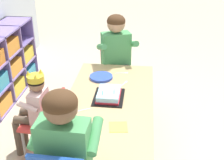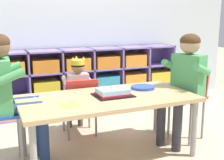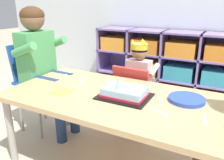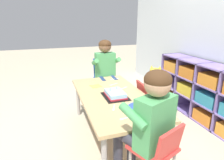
{
  "view_description": "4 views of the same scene",
  "coord_description": "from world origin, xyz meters",
  "px_view_note": "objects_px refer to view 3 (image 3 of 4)",
  "views": [
    {
      "loc": [
        -2.17,
        -0.27,
        1.85
      ],
      "look_at": [
        0.06,
        -0.02,
        0.71
      ],
      "focal_mm": 48.3,
      "sensor_mm": 36.0,
      "label": 1
    },
    {
      "loc": [
        -0.93,
        -2.23,
        1.2
      ],
      "look_at": [
        0.04,
        0.0,
        0.68
      ],
      "focal_mm": 47.02,
      "sensor_mm": 36.0,
      "label": 2
    },
    {
      "loc": [
        0.62,
        -1.24,
        1.13
      ],
      "look_at": [
        -0.02,
        -0.03,
        0.66
      ],
      "focal_mm": 37.07,
      "sensor_mm": 36.0,
      "label": 3
    },
    {
      "loc": [
        1.94,
        -0.66,
        1.38
      ],
      "look_at": [
        -0.02,
        -0.01,
        0.72
      ],
      "focal_mm": 30.73,
      "sensor_mm": 36.0,
      "label": 4
    }
  ],
  "objects_px": {
    "classroom_chair_blue": "(135,92)",
    "paper_plate_stack": "(187,99)",
    "fork_by_napkin": "(108,82)",
    "activity_table": "(117,103)",
    "fork_near_cake_tray": "(82,81)",
    "classroom_chair_adult_side": "(34,77)",
    "fork_near_child_seat": "(161,113)",
    "adult_helper_seated": "(42,57)",
    "fork_at_table_front_edge": "(67,74)",
    "birthday_cake_on_tray": "(125,93)",
    "fork_beside_plate_stack": "(205,119)",
    "child_with_crown": "(141,73)"
  },
  "relations": [
    {
      "from": "classroom_chair_blue",
      "to": "paper_plate_stack",
      "type": "height_order",
      "value": "classroom_chair_blue"
    },
    {
      "from": "fork_by_napkin",
      "to": "activity_table",
      "type": "bearing_deg",
      "value": 13.35
    },
    {
      "from": "fork_by_napkin",
      "to": "fork_near_cake_tray",
      "type": "xyz_separation_m",
      "value": [
        -0.18,
        -0.08,
        0.0
      ]
    },
    {
      "from": "activity_table",
      "to": "classroom_chair_adult_side",
      "type": "distance_m",
      "value": 0.91
    },
    {
      "from": "fork_near_child_seat",
      "to": "classroom_chair_adult_side",
      "type": "bearing_deg",
      "value": 12.4
    },
    {
      "from": "fork_by_napkin",
      "to": "adult_helper_seated",
      "type": "bearing_deg",
      "value": -113.36
    },
    {
      "from": "fork_near_cake_tray",
      "to": "fork_at_table_front_edge",
      "type": "bearing_deg",
      "value": 39.86
    },
    {
      "from": "paper_plate_stack",
      "to": "fork_by_napkin",
      "type": "bearing_deg",
      "value": 172.47
    },
    {
      "from": "activity_table",
      "to": "paper_plate_stack",
      "type": "distance_m",
      "value": 0.44
    },
    {
      "from": "fork_by_napkin",
      "to": "fork_at_table_front_edge",
      "type": "bearing_deg",
      "value": -121.54
    },
    {
      "from": "fork_near_cake_tray",
      "to": "classroom_chair_blue",
      "type": "bearing_deg",
      "value": -59.89
    },
    {
      "from": "birthday_cake_on_tray",
      "to": "fork_by_napkin",
      "type": "height_order",
      "value": "birthday_cake_on_tray"
    },
    {
      "from": "fork_at_table_front_edge",
      "to": "fork_near_child_seat",
      "type": "relative_size",
      "value": 1.09
    },
    {
      "from": "fork_beside_plate_stack",
      "to": "fork_at_table_front_edge",
      "type": "xyz_separation_m",
      "value": [
        -1.13,
        0.3,
        0.0
      ]
    },
    {
      "from": "activity_table",
      "to": "fork_beside_plate_stack",
      "type": "relative_size",
      "value": 11.46
    },
    {
      "from": "fork_near_cake_tray",
      "to": "classroom_chair_adult_side",
      "type": "bearing_deg",
      "value": 61.1
    },
    {
      "from": "classroom_chair_adult_side",
      "to": "fork_near_child_seat",
      "type": "xyz_separation_m",
      "value": [
        1.22,
        -0.26,
        0.06
      ]
    },
    {
      "from": "paper_plate_stack",
      "to": "adult_helper_seated",
      "type": "bearing_deg",
      "value": 178.69
    },
    {
      "from": "adult_helper_seated",
      "to": "classroom_chair_adult_side",
      "type": "bearing_deg",
      "value": 90.0
    },
    {
      "from": "activity_table",
      "to": "classroom_chair_blue",
      "type": "xyz_separation_m",
      "value": [
        -0.09,
        0.52,
        -0.12
      ]
    },
    {
      "from": "birthday_cake_on_tray",
      "to": "fork_at_table_front_edge",
      "type": "height_order",
      "value": "birthday_cake_on_tray"
    },
    {
      "from": "fork_beside_plate_stack",
      "to": "fork_near_child_seat",
      "type": "distance_m",
      "value": 0.23
    },
    {
      "from": "child_with_crown",
      "to": "paper_plate_stack",
      "type": "xyz_separation_m",
      "value": [
        0.49,
        -0.5,
        0.04
      ]
    },
    {
      "from": "classroom_chair_blue",
      "to": "fork_near_cake_tray",
      "type": "relative_size",
      "value": 4.48
    },
    {
      "from": "birthday_cake_on_tray",
      "to": "adult_helper_seated",
      "type": "bearing_deg",
      "value": 169.96
    },
    {
      "from": "paper_plate_stack",
      "to": "classroom_chair_adult_side",
      "type": "bearing_deg",
      "value": 178.62
    },
    {
      "from": "child_with_crown",
      "to": "fork_beside_plate_stack",
      "type": "distance_m",
      "value": 0.94
    },
    {
      "from": "activity_table",
      "to": "classroom_chair_adult_side",
      "type": "height_order",
      "value": "classroom_chair_adult_side"
    },
    {
      "from": "fork_near_child_seat",
      "to": "child_with_crown",
      "type": "bearing_deg",
      "value": -36.89
    },
    {
      "from": "adult_helper_seated",
      "to": "fork_near_cake_tray",
      "type": "relative_size",
      "value": 7.94
    },
    {
      "from": "adult_helper_seated",
      "to": "fork_at_table_front_edge",
      "type": "xyz_separation_m",
      "value": [
        0.2,
        0.07,
        -0.14
      ]
    },
    {
      "from": "adult_helper_seated",
      "to": "fork_by_napkin",
      "type": "distance_m",
      "value": 0.61
    },
    {
      "from": "fork_near_child_seat",
      "to": "fork_by_napkin",
      "type": "bearing_deg",
      "value": -7.0
    },
    {
      "from": "child_with_crown",
      "to": "adult_helper_seated",
      "type": "bearing_deg",
      "value": 37.67
    },
    {
      "from": "fork_beside_plate_stack",
      "to": "fork_at_table_front_edge",
      "type": "relative_size",
      "value": 0.98
    },
    {
      "from": "paper_plate_stack",
      "to": "classroom_chair_blue",
      "type": "bearing_deg",
      "value": 141.54
    },
    {
      "from": "classroom_chair_adult_side",
      "to": "fork_beside_plate_stack",
      "type": "distance_m",
      "value": 1.46
    },
    {
      "from": "classroom_chair_adult_side",
      "to": "fork_near_child_seat",
      "type": "relative_size",
      "value": 6.39
    },
    {
      "from": "paper_plate_stack",
      "to": "activity_table",
      "type": "bearing_deg",
      "value": -162.82
    },
    {
      "from": "classroom_chair_blue",
      "to": "fork_beside_plate_stack",
      "type": "bearing_deg",
      "value": 140.0
    },
    {
      "from": "paper_plate_stack",
      "to": "fork_at_table_front_edge",
      "type": "height_order",
      "value": "paper_plate_stack"
    },
    {
      "from": "classroom_chair_adult_side",
      "to": "birthday_cake_on_tray",
      "type": "xyz_separation_m",
      "value": [
        0.95,
        -0.15,
        0.08
      ]
    },
    {
      "from": "activity_table",
      "to": "adult_helper_seated",
      "type": "bearing_deg",
      "value": 168.73
    },
    {
      "from": "fork_by_napkin",
      "to": "fork_near_child_seat",
      "type": "distance_m",
      "value": 0.59
    },
    {
      "from": "activity_table",
      "to": "fork_by_napkin",
      "type": "height_order",
      "value": "fork_by_napkin"
    },
    {
      "from": "fork_at_table_front_edge",
      "to": "classroom_chair_adult_side",
      "type": "bearing_deg",
      "value": -85.72
    },
    {
      "from": "classroom_chair_blue",
      "to": "fork_at_table_front_edge",
      "type": "bearing_deg",
      "value": 34.13
    },
    {
      "from": "activity_table",
      "to": "fork_near_child_seat",
      "type": "distance_m",
      "value": 0.34
    },
    {
      "from": "classroom_chair_adult_side",
      "to": "paper_plate_stack",
      "type": "height_order",
      "value": "classroom_chair_adult_side"
    },
    {
      "from": "adult_helper_seated",
      "to": "fork_by_napkin",
      "type": "xyz_separation_m",
      "value": [
        0.59,
        0.05,
        -0.14
      ]
    }
  ]
}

